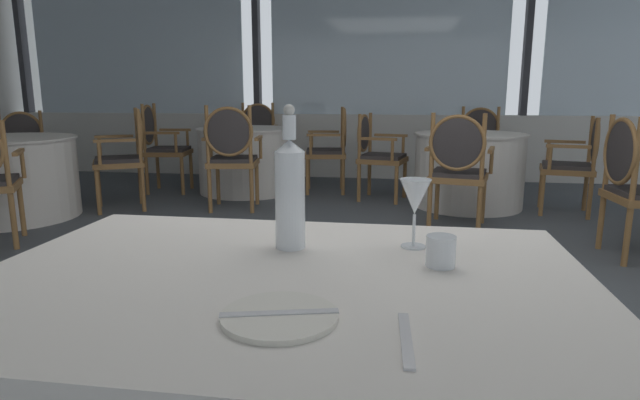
% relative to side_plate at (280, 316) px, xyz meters
% --- Properties ---
extents(ground_plane, '(15.30, 15.30, 0.00)m').
position_rel_side_plate_xyz_m(ground_plane, '(-0.01, 1.78, -0.74)').
color(ground_plane, '#4C5156').
extents(window_wall_far, '(11.00, 0.14, 2.92)m').
position_rel_side_plate_xyz_m(window_wall_far, '(-0.01, 6.20, 0.42)').
color(window_wall_far, silver).
rests_on(window_wall_far, ground_plane).
extents(side_plate, '(0.21, 0.21, 0.01)m').
position_rel_side_plate_xyz_m(side_plate, '(0.00, 0.00, 0.00)').
color(side_plate, silver).
rests_on(side_plate, foreground_table).
extents(butter_knife, '(0.21, 0.07, 0.00)m').
position_rel_side_plate_xyz_m(butter_knife, '(0.00, 0.00, 0.01)').
color(butter_knife, silver).
rests_on(butter_knife, foreground_table).
extents(dinner_fork, '(0.03, 0.19, 0.00)m').
position_rel_side_plate_xyz_m(dinner_fork, '(0.22, -0.05, -0.00)').
color(dinner_fork, silver).
rests_on(dinner_fork, foreground_table).
extents(water_bottle, '(0.08, 0.08, 0.36)m').
position_rel_side_plate_xyz_m(water_bottle, '(-0.07, 0.43, 0.14)').
color(water_bottle, white).
rests_on(water_bottle, foreground_table).
extents(wine_glass, '(0.08, 0.08, 0.18)m').
position_rel_side_plate_xyz_m(wine_glass, '(0.24, 0.48, 0.12)').
color(wine_glass, white).
rests_on(wine_glass, foreground_table).
extents(water_tumbler, '(0.07, 0.07, 0.07)m').
position_rel_side_plate_xyz_m(water_tumbler, '(0.30, 0.33, 0.03)').
color(water_tumbler, white).
rests_on(water_tumbler, foreground_table).
extents(background_table_0, '(1.23, 1.23, 0.74)m').
position_rel_side_plate_xyz_m(background_table_0, '(-3.34, 3.37, -0.37)').
color(background_table_0, white).
rests_on(background_table_0, ground_plane).
extents(dining_chair_0_0, '(0.65, 0.63, 0.94)m').
position_rel_side_plate_xyz_m(dining_chair_0_0, '(-3.87, 4.26, -0.19)').
color(dining_chair_0_0, olive).
rests_on(dining_chair_0_0, ground_plane).
extents(dining_chair_0_3, '(0.63, 0.65, 0.98)m').
position_rel_side_plate_xyz_m(dining_chair_0_3, '(-2.44, 3.90, -0.16)').
color(dining_chair_0_3, olive).
rests_on(dining_chair_0_3, ground_plane).
extents(dining_chair_1_0, '(0.49, 0.56, 0.98)m').
position_rel_side_plate_xyz_m(dining_chair_1_0, '(1.79, 2.94, -0.18)').
color(dining_chair_1_0, olive).
rests_on(dining_chair_1_0, ground_plane).
extents(background_table_2, '(1.10, 1.10, 0.74)m').
position_rel_side_plate_xyz_m(background_table_2, '(0.89, 4.52, -0.37)').
color(background_table_2, white).
rests_on(background_table_2, ground_plane).
extents(dining_chair_2_0, '(0.55, 0.60, 0.92)m').
position_rel_side_plate_xyz_m(dining_chair_2_0, '(-0.06, 4.74, -0.20)').
color(dining_chair_2_0, olive).
rests_on(dining_chair_2_0, ground_plane).
extents(dining_chair_2_1, '(0.60, 0.55, 0.97)m').
position_rel_side_plate_xyz_m(dining_chair_2_1, '(0.68, 3.57, -0.18)').
color(dining_chair_2_1, olive).
rests_on(dining_chair_2_1, ground_plane).
extents(dining_chair_2_2, '(0.55, 0.60, 0.92)m').
position_rel_side_plate_xyz_m(dining_chair_2_2, '(1.84, 4.31, -0.21)').
color(dining_chair_2_2, olive).
rests_on(dining_chair_2_2, ground_plane).
extents(dining_chair_2_3, '(0.60, 0.55, 0.97)m').
position_rel_side_plate_xyz_m(dining_chair_2_3, '(1.10, 5.48, -0.18)').
color(dining_chair_2_3, olive).
rests_on(dining_chair_2_3, ground_plane).
extents(background_table_3, '(1.13, 1.13, 0.74)m').
position_rel_side_plate_xyz_m(background_table_3, '(-1.54, 4.95, -0.37)').
color(background_table_3, white).
rests_on(background_table_3, ground_plane).
extents(dining_chair_3_0, '(0.53, 0.58, 0.97)m').
position_rel_side_plate_xyz_m(dining_chair_3_0, '(-0.56, 5.09, -0.18)').
color(dining_chair_3_0, olive).
rests_on(dining_chair_3_0, ground_plane).
extents(dining_chair_3_1, '(0.58, 0.53, 1.00)m').
position_rel_side_plate_xyz_m(dining_chair_3_1, '(-1.69, 5.93, -0.16)').
color(dining_chair_3_1, olive).
rests_on(dining_chair_3_1, ground_plane).
extents(dining_chair_3_2, '(0.53, 0.58, 1.01)m').
position_rel_side_plate_xyz_m(dining_chair_3_2, '(-2.53, 4.80, -0.15)').
color(dining_chair_3_2, olive).
rests_on(dining_chair_3_2, ground_plane).
extents(dining_chair_3_3, '(0.58, 0.53, 1.02)m').
position_rel_side_plate_xyz_m(dining_chair_3_3, '(-1.40, 3.96, -0.15)').
color(dining_chair_3_3, olive).
rests_on(dining_chair_3_3, ground_plane).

